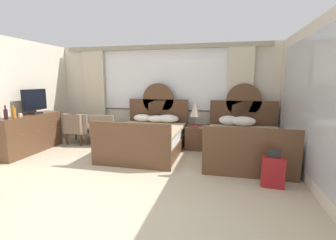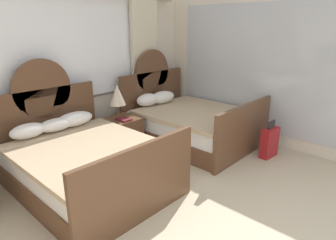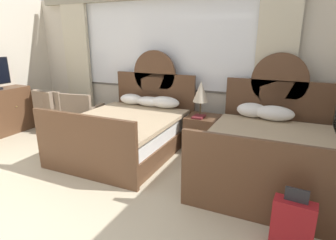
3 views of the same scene
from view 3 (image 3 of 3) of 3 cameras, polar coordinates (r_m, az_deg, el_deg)
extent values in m
cube|color=beige|center=(5.54, -0.84, 11.34)|extent=(6.14, 0.07, 2.70)
cube|color=#605B52|center=(5.48, -1.06, 15.46)|extent=(3.84, 0.02, 1.73)
cube|color=white|center=(5.47, -1.09, 15.45)|extent=(3.76, 0.02, 1.65)
cube|color=beige|center=(6.59, -18.23, 10.94)|extent=(0.64, 0.08, 2.60)
cube|color=beige|center=(4.89, 21.27, 8.96)|extent=(0.64, 0.08, 2.60)
cube|color=brown|center=(4.74, -8.50, -4.71)|extent=(1.59, 2.05, 0.30)
cube|color=white|center=(4.64, -8.65, -1.49)|extent=(1.53, 1.95, 0.26)
cube|color=tan|center=(4.53, -9.28, 0.14)|extent=(1.63, 1.85, 0.06)
cube|color=brown|center=(5.47, -2.75, 3.38)|extent=(1.67, 0.06, 1.21)
cylinder|color=brown|center=(5.37, -2.84, 9.71)|extent=(0.87, 0.06, 0.87)
cube|color=brown|center=(3.85, -17.20, -5.46)|extent=(1.67, 0.06, 0.92)
ellipsoid|color=white|center=(5.42, -7.61, 4.35)|extent=(0.49, 0.28, 0.20)
ellipsoid|color=white|center=(5.22, -3.89, 3.87)|extent=(0.55, 0.28, 0.18)
ellipsoid|color=white|center=(5.08, -0.76, 3.73)|extent=(0.59, 0.31, 0.21)
cube|color=brown|center=(4.06, 19.78, -9.27)|extent=(1.59, 2.05, 0.30)
cube|color=white|center=(3.95, 20.17, -5.61)|extent=(1.53, 1.95, 0.26)
cube|color=tan|center=(3.82, 20.30, -3.82)|extent=(1.63, 1.85, 0.06)
cube|color=brown|center=(4.90, 21.44, 0.67)|extent=(1.67, 0.06, 1.21)
cylinder|color=brown|center=(4.79, 22.21, 7.68)|extent=(0.87, 0.06, 0.87)
cube|color=brown|center=(2.98, 18.42, -12.23)|extent=(1.67, 0.06, 0.92)
ellipsoid|color=white|center=(4.68, 17.10, 2.01)|extent=(0.48, 0.33, 0.23)
ellipsoid|color=white|center=(4.60, 21.28, 1.33)|extent=(0.60, 0.31, 0.23)
cube|color=brown|center=(4.80, 7.23, -2.56)|extent=(0.54, 0.54, 0.58)
sphere|color=tan|center=(4.51, 6.20, -2.11)|extent=(0.02, 0.02, 0.02)
cylinder|color=brown|center=(4.74, 6.71, 1.00)|extent=(0.14, 0.14, 0.02)
cylinder|color=brown|center=(4.71, 6.76, 2.45)|extent=(0.03, 0.03, 0.23)
cone|color=beige|center=(4.65, 6.88, 5.91)|extent=(0.27, 0.27, 0.35)
cube|color=maroon|center=(4.63, 6.42, 0.69)|extent=(0.18, 0.26, 0.03)
sphere|color=tan|center=(6.27, -29.03, 2.43)|extent=(0.03, 0.03, 0.03)
cube|color=#84705B|center=(5.87, -16.99, 1.07)|extent=(0.73, 0.73, 0.10)
cube|color=#84705B|center=(5.59, -18.70, 2.94)|extent=(0.64, 0.18, 0.43)
cube|color=#84705B|center=(5.70, -14.64, 2.14)|extent=(0.15, 0.57, 0.16)
cube|color=#84705B|center=(6.00, -19.44, 2.44)|extent=(0.15, 0.57, 0.16)
cylinder|color=brown|center=(6.02, -13.34, -0.30)|extent=(0.04, 0.04, 0.31)
cylinder|color=brown|center=(6.29, -17.65, 0.07)|extent=(0.04, 0.04, 0.31)
cylinder|color=brown|center=(5.58, -15.90, -1.84)|extent=(0.04, 0.04, 0.31)
cylinder|color=brown|center=(5.86, -20.41, -1.36)|extent=(0.04, 0.04, 0.31)
cube|color=#84705B|center=(6.39, -22.15, 1.78)|extent=(0.76, 0.76, 0.10)
cube|color=#84705B|center=(6.20, -24.59, 3.60)|extent=(0.64, 0.22, 0.43)
cube|color=#84705B|center=(6.12, -20.88, 2.57)|extent=(0.18, 0.57, 0.16)
cube|color=#84705B|center=(6.61, -23.57, 3.23)|extent=(0.18, 0.57, 0.16)
cylinder|color=brown|center=(6.36, -18.65, 0.17)|extent=(0.04, 0.04, 0.31)
cylinder|color=brown|center=(6.80, -21.23, 0.93)|extent=(0.04, 0.04, 0.31)
cylinder|color=brown|center=(6.09, -22.76, -0.97)|extent=(0.04, 0.04, 0.31)
cylinder|color=brown|center=(6.55, -25.16, -0.10)|extent=(0.04, 0.04, 0.31)
cube|color=#84705B|center=(6.39, -22.15, 1.78)|extent=(0.73, 0.73, 0.10)
cube|color=#84705B|center=(6.12, -23.96, 3.52)|extent=(0.64, 0.18, 0.43)
cube|color=#84705B|center=(6.20, -20.15, 2.79)|extent=(0.15, 0.57, 0.16)
cube|color=#84705B|center=(6.54, -24.29, 3.02)|extent=(0.15, 0.57, 0.16)
cylinder|color=brown|center=(6.50, -18.67, 0.51)|extent=(0.04, 0.04, 0.31)
cylinder|color=brown|center=(6.81, -22.43, 0.82)|extent=(0.04, 0.04, 0.31)
cylinder|color=brown|center=(6.08, -21.42, -0.85)|extent=(0.04, 0.04, 0.31)
cylinder|color=brown|center=(6.41, -25.28, -0.44)|extent=(0.04, 0.04, 0.31)
cube|color=maroon|center=(2.83, 24.47, -19.55)|extent=(0.36, 0.18, 0.50)
cube|color=#232326|center=(2.67, 25.29, -14.02)|extent=(0.20, 0.04, 0.13)
camera|label=1|loc=(1.83, -132.83, -15.48)|focal=25.98mm
camera|label=2|loc=(4.32, -60.58, 11.71)|focal=31.26mm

